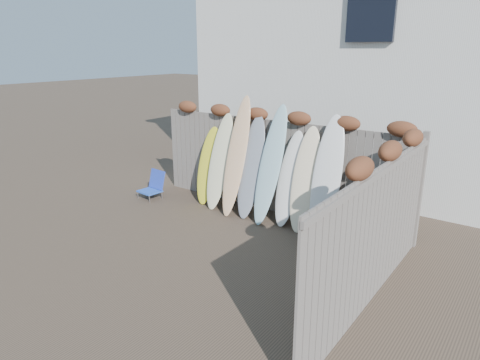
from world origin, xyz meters
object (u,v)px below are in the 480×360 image
Objects in this scene: beach_chair at (153,185)px; surfboard_0 at (208,166)px; lattice_panel at (384,221)px; wooden_crate at (347,252)px.

surfboard_0 is (1.26, 0.57, 0.57)m from beach_chair.
surfboard_0 is at bearing -164.81° from lattice_panel.
lattice_panel is (0.38, 0.46, 0.46)m from wooden_crate.
surfboard_0 is (-3.88, 1.17, 0.55)m from wooden_crate.
beach_chair is at bearing -156.85° from lattice_panel.
lattice_panel is (5.52, -0.14, 0.48)m from beach_chair.
beach_chair is 0.42× the size of lattice_panel.
surfboard_0 reaches higher than lattice_panel.
beach_chair is 5.17m from wooden_crate.
surfboard_0 reaches higher than wooden_crate.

